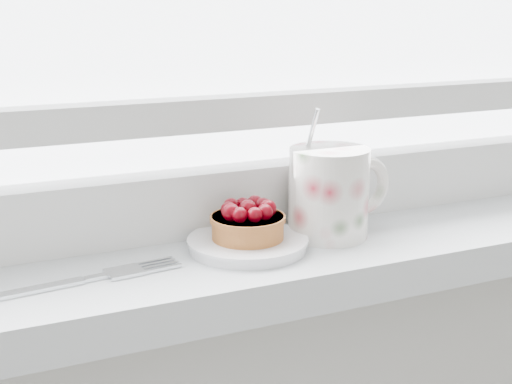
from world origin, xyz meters
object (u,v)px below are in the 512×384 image
floral_mug (331,190)px  fork (63,284)px  raspberry_tart (248,221)px  saucer (248,244)px

floral_mug → fork: (-0.29, -0.03, -0.05)m
raspberry_tart → floral_mug: floral_mug is taller
saucer → raspberry_tart: 0.02m
saucer → raspberry_tart: raspberry_tart is taller
raspberry_tart → fork: size_ratio=0.35×
raspberry_tart → fork: (-0.19, -0.02, -0.03)m
saucer → fork: saucer is taller
saucer → raspberry_tart: size_ratio=1.61×
saucer → floral_mug: 0.11m
raspberry_tart → floral_mug: 0.10m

